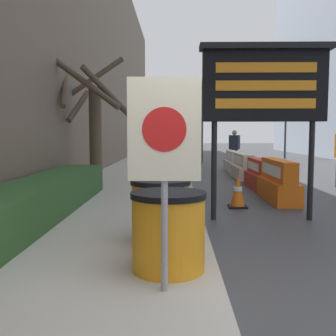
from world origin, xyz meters
TOP-DOWN VIEW (x-y plane):
  - ground_plane at (0.00, 0.00)m, footprint 120.00×120.00m
  - sidewalk_left at (-1.67, 0.00)m, footprint 3.34×56.00m
  - building_left_facade at (-3.54, 9.80)m, footprint 0.40×50.40m
  - hedge_strip at (-2.74, 3.43)m, footprint 0.90×6.54m
  - bare_tree at (-2.66, 7.31)m, footprint 1.98×2.12m
  - barrel_drum_foreground at (-0.53, 0.88)m, footprint 0.78×0.78m
  - barrel_drum_middle at (-0.65, 1.94)m, footprint 0.78×0.78m
  - warning_sign at (-0.56, 0.33)m, footprint 0.64×0.08m
  - message_board at (1.09, 3.88)m, footprint 2.26×0.36m
  - jersey_barrier_orange_far at (1.90, 5.92)m, footprint 0.54×2.05m
  - jersey_barrier_red_striped at (1.90, 8.02)m, footprint 0.51×1.84m
  - jersey_barrier_cream at (1.90, 10.53)m, footprint 0.62×2.09m
  - jersey_barrier_white at (1.90, 13.01)m, footprint 0.52×1.93m
  - traffic_cone_near at (0.84, 5.05)m, footprint 0.38×0.38m
  - traffic_cone_mid at (3.27, 12.00)m, footprint 0.34×0.34m
  - traffic_light_near_curb at (0.93, 17.32)m, footprint 0.28×0.45m
  - traffic_light_far_side at (6.31, 21.13)m, footprint 0.28×0.45m
  - pedestrian_worker at (2.24, 14.85)m, footprint 0.52×0.44m

SIDE VIEW (x-z plane):
  - ground_plane at x=0.00m, z-range 0.00..0.00m
  - sidewalk_left at x=-1.67m, z-range 0.00..0.13m
  - traffic_cone_mid at x=3.27m, z-range -0.01..0.59m
  - traffic_cone_near at x=0.84m, z-range -0.01..0.67m
  - jersey_barrier_white at x=1.90m, z-range -0.05..0.78m
  - jersey_barrier_red_striped at x=1.90m, z-range -0.05..0.78m
  - jersey_barrier_cream at x=1.90m, z-range -0.05..0.79m
  - jersey_barrier_orange_far at x=1.90m, z-range -0.06..0.89m
  - hedge_strip at x=-2.74m, z-range 0.13..0.76m
  - barrel_drum_foreground at x=-0.53m, z-range 0.13..0.95m
  - barrel_drum_middle at x=-0.65m, z-range 0.13..0.95m
  - pedestrian_worker at x=2.24m, z-range 0.15..1.85m
  - warning_sign at x=-0.56m, z-range 0.50..2.39m
  - bare_tree at x=-2.66m, z-range 0.17..3.77m
  - message_board at x=1.09m, z-range 0.82..3.89m
  - traffic_light_far_side at x=6.31m, z-range 0.78..4.18m
  - traffic_light_near_curb at x=0.93m, z-range 0.95..5.20m
  - building_left_facade at x=-3.54m, z-range 0.00..10.34m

